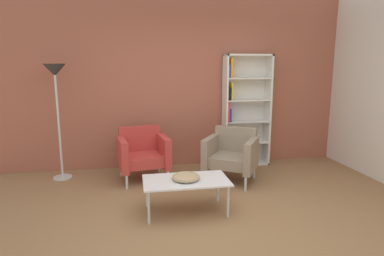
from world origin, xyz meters
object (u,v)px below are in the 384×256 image
Objects in this scene: floor_lamp_torchiere at (56,84)px; decorative_bowl at (186,177)px; bookshelf_tall at (243,113)px; coffee_table_low at (186,182)px; armchair_spare_guest at (143,153)px; armchair_near_window at (232,154)px.

decorative_bowl is at bearing -41.63° from floor_lamp_torchiere.
bookshelf_tall is 1.90× the size of coffee_table_low.
floor_lamp_torchiere is (-1.23, 0.24, 1.03)m from armchair_spare_guest.
bookshelf_tall is 2.23m from coffee_table_low.
armchair_spare_guest is (-1.74, -0.48, -0.50)m from bookshelf_tall.
coffee_table_low is (-1.27, -1.74, -0.55)m from bookshelf_tall.
armchair_spare_guest is at bearing 110.30° from decorative_bowl.
decorative_bowl is 1.34m from armchair_spare_guest.
floor_lamp_torchiere is at bearing 159.62° from armchair_spare_guest.
armchair_near_window is (0.85, 0.97, 0.05)m from coffee_table_low.
armchair_near_window is at bearing -21.77° from armchair_spare_guest.
decorative_bowl is 0.18× the size of floor_lamp_torchiere.
floor_lamp_torchiere reaches higher than coffee_table_low.
coffee_table_low is 1.24× the size of armchair_spare_guest.
bookshelf_tall reaches higher than armchair_spare_guest.
floor_lamp_torchiere reaches higher than decorative_bowl.
coffee_table_low is 3.12× the size of decorative_bowl.
bookshelf_tall reaches higher than coffee_table_low.
armchair_spare_guest is 1.62m from floor_lamp_torchiere.
decorative_bowl is at bearing 90.00° from coffee_table_low.
floor_lamp_torchiere is (-2.54, 0.54, 1.03)m from armchair_near_window.
armchair_spare_guest reaches higher than coffee_table_low.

